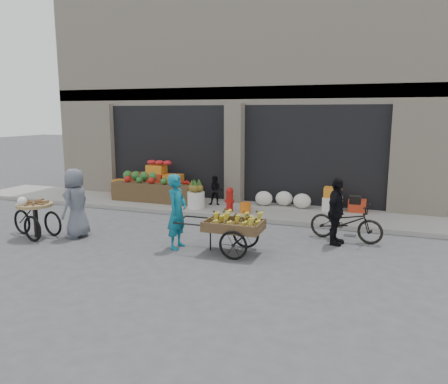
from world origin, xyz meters
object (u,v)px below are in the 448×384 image
(vendor_woman, at_px, (177,212))
(tricycle_cart, at_px, (35,214))
(fire_hydrant, at_px, (230,198))
(orange_bucket, at_px, (245,208))
(bicycle, at_px, (346,222))
(seated_person, at_px, (216,191))
(pineapple_bin, at_px, (196,200))
(vendor_grey, at_px, (76,203))
(banana_cart, at_px, (232,224))
(cyclist, at_px, (336,212))

(vendor_woman, bearing_deg, tricycle_cart, 96.84)
(fire_hydrant, xyz_separation_m, orange_bucket, (0.50, -0.05, -0.23))
(vendor_woman, bearing_deg, bicycle, -61.19)
(orange_bucket, xyz_separation_m, seated_person, (-1.20, 0.70, 0.31))
(pineapple_bin, height_order, fire_hydrant, fire_hydrant)
(vendor_woman, bearing_deg, vendor_grey, 91.39)
(vendor_grey, height_order, bicycle, vendor_grey)
(seated_person, relative_size, banana_cart, 0.44)
(vendor_grey, bearing_deg, orange_bucket, 135.02)
(fire_hydrant, xyz_separation_m, banana_cart, (1.23, -3.29, 0.13))
(banana_cart, bearing_deg, orange_bucket, 102.38)
(seated_person, height_order, banana_cart, seated_person)
(orange_bucket, xyz_separation_m, vendor_woman, (-0.52, -3.33, 0.56))
(seated_person, height_order, bicycle, seated_person)
(fire_hydrant, distance_m, banana_cart, 3.51)
(pineapple_bin, xyz_separation_m, orange_bucket, (1.60, -0.10, -0.10))
(banana_cart, height_order, bicycle, bicycle)
(seated_person, bearing_deg, bicycle, -37.24)
(orange_bucket, xyz_separation_m, bicycle, (2.94, -1.43, 0.18))
(banana_cart, distance_m, vendor_grey, 3.93)
(pineapple_bin, bearing_deg, cyclist, -23.99)
(tricycle_cart, xyz_separation_m, vendor_grey, (0.92, 0.37, 0.27))
(fire_hydrant, bearing_deg, tricycle_cart, -133.49)
(orange_bucket, relative_size, banana_cart, 0.15)
(banana_cart, height_order, vendor_woman, vendor_woman)
(orange_bucket, xyz_separation_m, cyclist, (2.74, -1.83, 0.50))
(fire_hydrant, xyz_separation_m, bicycle, (3.44, -1.48, -0.05))
(banana_cart, bearing_deg, tricycle_cart, -174.05)
(vendor_grey, relative_size, bicycle, 0.98)
(seated_person, relative_size, bicycle, 0.54)
(bicycle, bearing_deg, orange_bucket, 74.73)
(tricycle_cart, distance_m, vendor_grey, 1.03)
(orange_bucket, height_order, cyclist, cyclist)
(fire_hydrant, distance_m, tricycle_cart, 5.26)
(seated_person, relative_size, cyclist, 0.60)
(fire_hydrant, height_order, bicycle, bicycle)
(vendor_grey, bearing_deg, pineapple_bin, 153.74)
(seated_person, bearing_deg, pineapple_bin, -133.69)
(vendor_woman, bearing_deg, orange_bucket, -8.90)
(banana_cart, xyz_separation_m, cyclist, (2.01, 1.41, 0.14))
(vendor_woman, distance_m, cyclist, 3.59)
(banana_cart, distance_m, vendor_woman, 1.27)
(pineapple_bin, bearing_deg, bicycle, -18.64)
(pineapple_bin, height_order, orange_bucket, pineapple_bin)
(fire_hydrant, bearing_deg, banana_cart, -69.55)
(vendor_woman, bearing_deg, pineapple_bin, 17.44)
(pineapple_bin, bearing_deg, seated_person, 56.31)
(banana_cart, distance_m, bicycle, 2.86)
(pineapple_bin, distance_m, seated_person, 0.75)
(vendor_woman, distance_m, tricycle_cart, 3.63)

